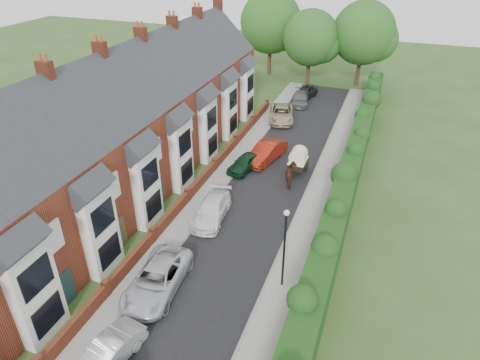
# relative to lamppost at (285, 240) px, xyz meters

# --- Properties ---
(ground) EXTENTS (140.00, 140.00, 0.00)m
(ground) POSITION_rel_lamppost_xyz_m (-3.40, -4.00, -3.30)
(ground) COLOR #2D4C1E
(ground) RESTS_ON ground
(road) EXTENTS (6.00, 58.00, 0.02)m
(road) POSITION_rel_lamppost_xyz_m (-3.90, 7.00, -3.29)
(road) COLOR black
(road) RESTS_ON ground
(pavement_hedge_side) EXTENTS (2.20, 58.00, 0.12)m
(pavement_hedge_side) POSITION_rel_lamppost_xyz_m (0.20, 7.00, -3.24)
(pavement_hedge_side) COLOR gray
(pavement_hedge_side) RESTS_ON ground
(pavement_house_side) EXTENTS (1.70, 58.00, 0.12)m
(pavement_house_side) POSITION_rel_lamppost_xyz_m (-7.75, 7.00, -3.24)
(pavement_house_side) COLOR gray
(pavement_house_side) RESTS_ON ground
(kerb_hedge_side) EXTENTS (0.18, 58.00, 0.13)m
(kerb_hedge_side) POSITION_rel_lamppost_xyz_m (-0.85, 7.00, -3.23)
(kerb_hedge_side) COLOR gray
(kerb_hedge_side) RESTS_ON ground
(kerb_house_side) EXTENTS (0.18, 58.00, 0.13)m
(kerb_house_side) POSITION_rel_lamppost_xyz_m (-6.95, 7.00, -3.23)
(kerb_house_side) COLOR gray
(kerb_house_side) RESTS_ON ground
(hedge) EXTENTS (2.10, 58.00, 2.85)m
(hedge) POSITION_rel_lamppost_xyz_m (2.00, 7.00, -1.70)
(hedge) COLOR #153811
(hedge) RESTS_ON ground
(terrace_row) EXTENTS (9.05, 40.50, 11.50)m
(terrace_row) POSITION_rel_lamppost_xyz_m (-14.27, 5.98, 1.18)
(terrace_row) COLOR #9A3D27
(terrace_row) RESTS_ON ground
(garden_wall_row) EXTENTS (0.35, 40.35, 1.10)m
(garden_wall_row) POSITION_rel_lamppost_xyz_m (-8.75, 6.00, -2.84)
(garden_wall_row) COLOR brown
(garden_wall_row) RESTS_ON ground
(lamppost) EXTENTS (0.32, 0.32, 5.16)m
(lamppost) POSITION_rel_lamppost_xyz_m (0.00, 0.00, 0.00)
(lamppost) COLOR black
(lamppost) RESTS_ON ground
(tree_far_left) EXTENTS (7.14, 6.80, 9.29)m
(tree_far_left) POSITION_rel_lamppost_xyz_m (-6.05, 36.08, 2.41)
(tree_far_left) COLOR #332316
(tree_far_left) RESTS_ON ground
(tree_far_right) EXTENTS (7.98, 7.60, 10.31)m
(tree_far_right) POSITION_rel_lamppost_xyz_m (-0.01, 38.08, 3.02)
(tree_far_right) COLOR #332316
(tree_far_right) RESTS_ON ground
(tree_far_back) EXTENTS (8.40, 8.00, 10.82)m
(tree_far_back) POSITION_rel_lamppost_xyz_m (-11.99, 39.08, 3.32)
(tree_far_back) COLOR #332316
(tree_far_back) RESTS_ON ground
(car_silver_a) EXTENTS (2.08, 4.22, 1.33)m
(car_silver_a) POSITION_rel_lamppost_xyz_m (-6.17, -7.59, -2.63)
(car_silver_a) COLOR silver
(car_silver_a) RESTS_ON ground
(car_silver_b) EXTENTS (2.90, 5.56, 1.50)m
(car_silver_b) POSITION_rel_lamppost_xyz_m (-6.40, -2.60, -2.55)
(car_silver_b) COLOR silver
(car_silver_b) RESTS_ON ground
(car_white) EXTENTS (2.42, 4.94, 1.38)m
(car_white) POSITION_rel_lamppost_xyz_m (-6.28, 4.68, -2.61)
(car_white) COLOR white
(car_white) RESTS_ON ground
(car_green) EXTENTS (2.47, 4.17, 1.33)m
(car_green) POSITION_rel_lamppost_xyz_m (-6.40, 12.02, -2.63)
(car_green) COLOR black
(car_green) RESTS_ON ground
(car_red) EXTENTS (2.81, 5.12, 1.60)m
(car_red) POSITION_rel_lamppost_xyz_m (-5.28, 14.20, -2.50)
(car_red) COLOR maroon
(car_red) RESTS_ON ground
(car_beige) EXTENTS (3.68, 5.73, 1.47)m
(car_beige) POSITION_rel_lamppost_xyz_m (-6.40, 23.40, -2.56)
(car_beige) COLOR tan
(car_beige) RESTS_ON ground
(car_grey) EXTENTS (2.47, 4.64, 1.28)m
(car_grey) POSITION_rel_lamppost_xyz_m (-5.68, 28.85, -2.66)
(car_grey) COLOR #5A5D61
(car_grey) RESTS_ON ground
(car_black) EXTENTS (2.58, 4.53, 1.45)m
(car_black) POSITION_rel_lamppost_xyz_m (-5.55, 31.00, -2.57)
(car_black) COLOR black
(car_black) RESTS_ON ground
(horse) EXTENTS (1.45, 2.18, 1.69)m
(horse) POSITION_rel_lamppost_xyz_m (-2.23, 10.91, -2.45)
(horse) COLOR #442318
(horse) RESTS_ON ground
(horse_cart) EXTENTS (1.40, 3.09, 2.23)m
(horse_cart) POSITION_rel_lamppost_xyz_m (-2.23, 13.07, -2.02)
(horse_cart) COLOR black
(horse_cart) RESTS_ON ground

